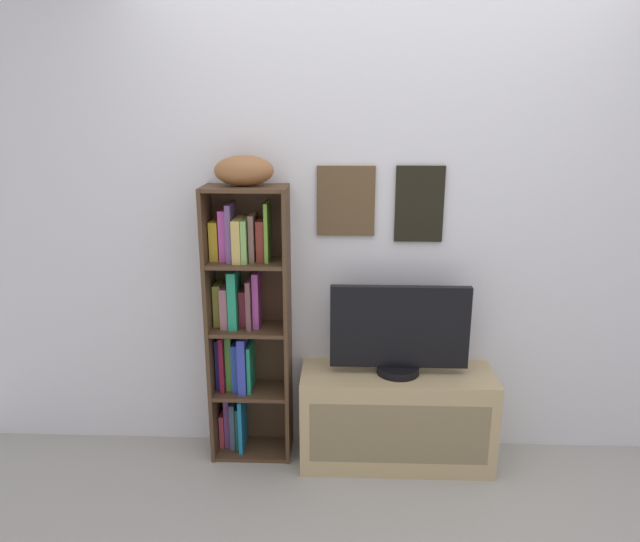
{
  "coord_description": "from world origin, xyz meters",
  "views": [
    {
      "loc": [
        -0.22,
        -1.83,
        1.83
      ],
      "look_at": [
        -0.31,
        0.85,
        1.08
      ],
      "focal_mm": 32.35,
      "sensor_mm": 36.0,
      "label": 1
    }
  ],
  "objects_px": {
    "bookshelf": "(244,321)",
    "television": "(399,331)",
    "football": "(244,171)",
    "tv_stand": "(396,417)"
  },
  "relations": [
    {
      "from": "tv_stand",
      "to": "television",
      "type": "bearing_deg",
      "value": 90.0
    },
    {
      "from": "football",
      "to": "tv_stand",
      "type": "distance_m",
      "value": 1.51
    },
    {
      "from": "television",
      "to": "bookshelf",
      "type": "bearing_deg",
      "value": 174.16
    },
    {
      "from": "bookshelf",
      "to": "tv_stand",
      "type": "bearing_deg",
      "value": -5.92
    },
    {
      "from": "television",
      "to": "tv_stand",
      "type": "bearing_deg",
      "value": -90.0
    },
    {
      "from": "football",
      "to": "bookshelf",
      "type": "bearing_deg",
      "value": 141.17
    },
    {
      "from": "football",
      "to": "tv_stand",
      "type": "relative_size",
      "value": 0.29
    },
    {
      "from": "bookshelf",
      "to": "television",
      "type": "relative_size",
      "value": 2.08
    },
    {
      "from": "bookshelf",
      "to": "television",
      "type": "height_order",
      "value": "bookshelf"
    },
    {
      "from": "bookshelf",
      "to": "football",
      "type": "bearing_deg",
      "value": -38.83
    }
  ]
}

